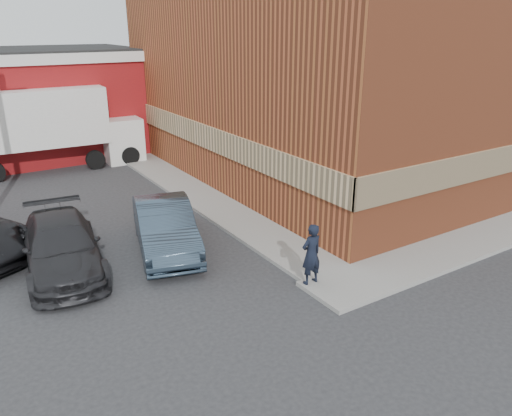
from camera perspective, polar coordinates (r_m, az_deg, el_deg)
ground at (r=14.31m, az=6.18°, el=-8.27°), size 90.00×90.00×0.00m
brick_building at (r=25.03m, az=9.16°, el=15.19°), size 14.25×18.25×9.36m
sidewalk_south at (r=19.07m, az=25.94°, el=-2.59°), size 16.00×1.80×0.12m
sidewalk_west at (r=21.67m, az=-7.46°, el=1.98°), size 1.80×18.00×0.12m
man at (r=13.58m, az=6.33°, el=-5.26°), size 0.65×0.44×1.73m
sedan at (r=16.04m, az=-10.36°, el=-2.09°), size 2.88×5.09×1.59m
suv_b at (r=15.59m, az=-21.32°, el=-4.11°), size 2.68×5.33×1.48m
box_truck at (r=26.50m, az=-21.95°, el=9.02°), size 8.12×2.77×3.96m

